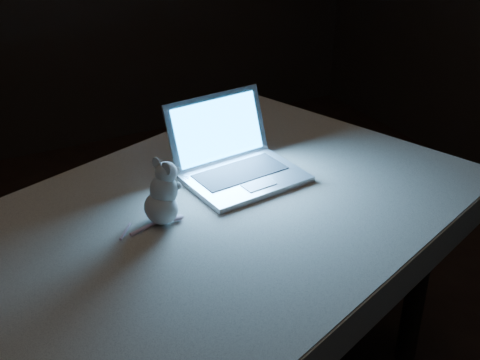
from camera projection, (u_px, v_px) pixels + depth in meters
table at (220, 317)px, 2.01m from camera, size 1.78×1.45×0.82m
tablecloth at (189, 227)px, 1.83m from camera, size 1.84×1.41×0.12m
laptop at (246, 146)px, 1.91m from camera, size 0.40×0.36×0.25m
plush_mouse at (160, 193)px, 1.70m from camera, size 0.15×0.15×0.19m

